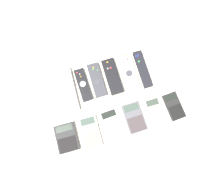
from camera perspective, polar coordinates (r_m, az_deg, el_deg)
name	(u,v)px	position (r m, az deg, el deg)	size (l,w,h in m)	color
ground_plane	(114,104)	(0.98, 0.54, -1.98)	(3.00, 3.00, 0.00)	beige
remote_0	(71,89)	(1.00, -10.77, 1.72)	(0.05, 0.20, 0.02)	gray
remote_1	(83,85)	(1.00, -7.54, 2.90)	(0.05, 0.16, 0.02)	black
remote_2	(97,80)	(1.00, -3.98, 4.19)	(0.05, 0.16, 0.02)	#333338
remote_3	(112,76)	(1.00, 0.11, 5.14)	(0.06, 0.17, 0.02)	black
remote_4	(129,72)	(1.01, 4.33, 6.20)	(0.07, 0.19, 0.03)	white
remote_5	(143,69)	(1.02, 7.98, 6.94)	(0.04, 0.18, 0.02)	black
calculator_0	(67,138)	(0.98, -11.74, -10.65)	(0.09, 0.12, 0.02)	black
calculator_1	(90,132)	(0.96, -5.66, -9.29)	(0.08, 0.14, 0.02)	#B2B2B7
calculator_2	(112,124)	(0.96, 0.05, -7.33)	(0.09, 0.14, 0.01)	silver
calculator_3	(134,117)	(0.97, 5.84, -5.61)	(0.08, 0.13, 0.01)	#4C4C51
calculator_4	(155,112)	(0.98, 11.23, -4.18)	(0.07, 0.13, 0.02)	beige
calculator_5	(174,106)	(1.01, 15.85, -2.58)	(0.07, 0.13, 0.01)	black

